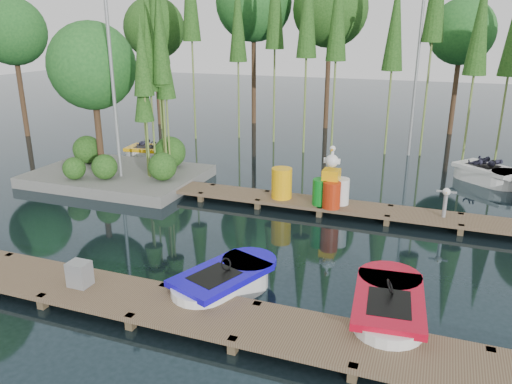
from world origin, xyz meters
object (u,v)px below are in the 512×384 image
(island, at_px, (109,95))
(boat_yellow_far, at_px, (152,153))
(utility_cabinet, at_px, (80,274))
(boat_red, at_px, (388,310))
(drum_cluster, at_px, (331,188))
(boat_blue, at_px, (223,284))
(yellow_barrel, at_px, (282,183))

(island, distance_m, boat_yellow_far, 4.19)
(boat_yellow_far, bearing_deg, utility_cabinet, -51.19)
(island, relative_size, boat_red, 2.24)
(utility_cabinet, height_order, drum_cluster, drum_cluster)
(boat_blue, relative_size, boat_red, 0.99)
(boat_blue, bearing_deg, drum_cluster, 100.45)
(island, height_order, boat_yellow_far, island)
(island, relative_size, boat_blue, 2.26)
(drum_cluster, bearing_deg, utility_cabinet, -119.86)
(boat_yellow_far, distance_m, drum_cluster, 9.69)
(island, bearing_deg, yellow_barrel, -6.50)
(boat_blue, distance_m, boat_yellow_far, 12.34)
(utility_cabinet, relative_size, drum_cluster, 0.29)
(island, relative_size, drum_cluster, 3.60)
(island, distance_m, boat_red, 13.04)
(boat_blue, distance_m, drum_cluster, 5.81)
(yellow_barrel, relative_size, drum_cluster, 0.53)
(island, bearing_deg, boat_blue, -41.54)
(boat_blue, relative_size, utility_cabinet, 5.50)
(boat_yellow_far, relative_size, yellow_barrel, 2.78)
(island, distance_m, boat_blue, 10.39)
(utility_cabinet, bearing_deg, yellow_barrel, 71.88)
(boat_yellow_far, height_order, yellow_barrel, yellow_barrel)
(boat_blue, bearing_deg, utility_cabinet, -135.90)
(island, bearing_deg, utility_cabinet, -59.20)
(utility_cabinet, xyz_separation_m, drum_cluster, (3.93, 6.85, 0.28))
(island, distance_m, yellow_barrel, 7.38)
(boat_blue, relative_size, boat_yellow_far, 1.09)
(utility_cabinet, bearing_deg, drum_cluster, 60.14)
(boat_yellow_far, distance_m, yellow_barrel, 8.15)
(boat_yellow_far, relative_size, drum_cluster, 1.46)
(boat_red, xyz_separation_m, boat_yellow_far, (-11.20, 9.49, -0.00))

